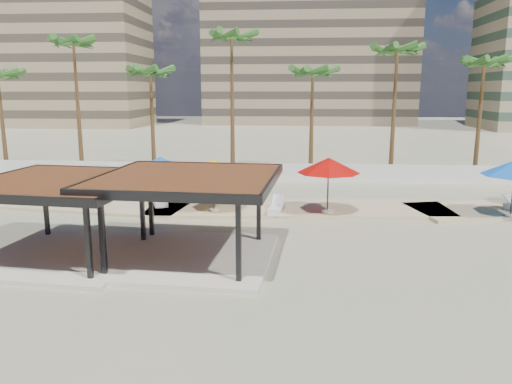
% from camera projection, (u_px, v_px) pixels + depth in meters
% --- Properties ---
extents(ground, '(200.00, 200.00, 0.00)m').
position_uv_depth(ground, '(248.00, 250.00, 20.12)').
color(ground, tan).
rests_on(ground, ground).
extents(promenade, '(44.45, 7.97, 0.24)m').
position_uv_depth(promenade, '(298.00, 206.00, 27.44)').
color(promenade, '#C6B284').
rests_on(promenade, ground).
extents(boundary_wall, '(56.00, 0.30, 1.20)m').
position_uv_depth(boundary_wall, '(269.00, 172.00, 35.62)').
color(boundary_wall, silver).
rests_on(boundary_wall, ground).
extents(building_west, '(34.00, 16.00, 32.40)m').
position_uv_depth(building_west, '(45.00, 37.00, 86.67)').
color(building_west, '#937F60').
rests_on(building_west, ground).
extents(building_mid, '(38.00, 16.00, 30.40)m').
position_uv_depth(building_mid, '(309.00, 46.00, 93.07)').
color(building_mid, '#847259').
rests_on(building_mid, ground).
extents(pavilion_central, '(6.90, 6.90, 3.29)m').
position_uv_depth(pavilion_central, '(188.00, 209.00, 18.69)').
color(pavilion_central, beige).
rests_on(pavilion_central, ground).
extents(pavilion_west, '(6.74, 6.74, 3.11)m').
position_uv_depth(pavilion_west, '(63.00, 211.00, 18.87)').
color(pavilion_west, beige).
rests_on(pavilion_west, ground).
extents(umbrella_b, '(3.40, 3.40, 2.69)m').
position_uv_depth(umbrella_b, '(213.00, 167.00, 25.46)').
color(umbrella_b, beige).
rests_on(umbrella_b, promenade).
extents(umbrella_c, '(3.33, 3.33, 2.85)m').
position_uv_depth(umbrella_c, '(329.00, 166.00, 24.98)').
color(umbrella_c, beige).
rests_on(umbrella_c, promenade).
extents(umbrella_f, '(3.58, 3.58, 2.52)m').
position_uv_depth(umbrella_f, '(160.00, 163.00, 27.82)').
color(umbrella_f, beige).
rests_on(umbrella_f, promenade).
extents(lounger_a, '(1.39, 2.19, 0.79)m').
position_uv_depth(lounger_a, '(160.00, 200.00, 27.50)').
color(lounger_a, white).
rests_on(lounger_a, promenade).
extents(lounger_b, '(0.84, 1.99, 0.73)m').
position_uv_depth(lounger_b, '(276.00, 208.00, 25.68)').
color(lounger_b, white).
rests_on(lounger_b, promenade).
extents(palm_b, '(3.00, 3.00, 10.68)m').
position_uv_depth(palm_b, '(74.00, 48.00, 37.63)').
color(palm_b, brown).
rests_on(palm_b, ground).
extents(palm_c, '(3.00, 3.00, 8.47)m').
position_uv_depth(palm_c, '(150.00, 76.00, 37.00)').
color(palm_c, brown).
rests_on(palm_c, ground).
extents(palm_d, '(3.00, 3.00, 11.05)m').
position_uv_depth(palm_d, '(232.00, 42.00, 36.83)').
color(palm_d, brown).
rests_on(palm_d, ground).
extents(palm_e, '(3.00, 3.00, 8.43)m').
position_uv_depth(palm_e, '(313.00, 76.00, 36.37)').
color(palm_e, brown).
rests_on(palm_e, ground).
extents(palm_f, '(3.00, 3.00, 9.96)m').
position_uv_depth(palm_f, '(397.00, 55.00, 35.81)').
color(palm_f, brown).
rests_on(palm_f, ground).
extents(palm_g, '(3.00, 3.00, 9.06)m').
position_uv_depth(palm_g, '(484.00, 67.00, 35.13)').
color(palm_g, brown).
rests_on(palm_g, ground).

